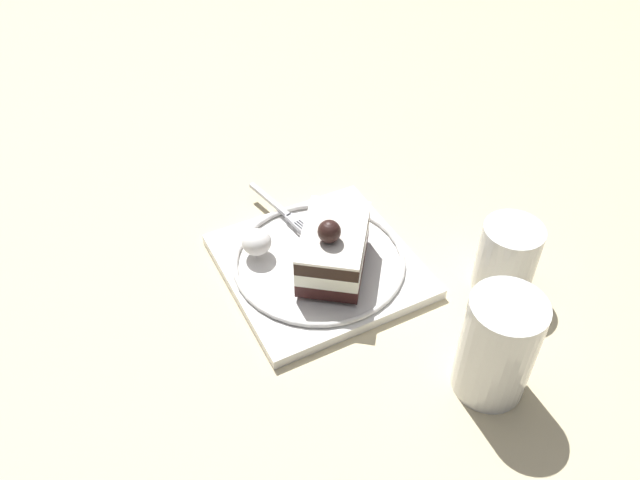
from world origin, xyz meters
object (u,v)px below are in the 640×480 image
cake_slice (331,248)px  whipped_cream_dollop (256,242)px  fork (283,211)px  drink_glass_near (506,260)px  drink_glass_far (496,352)px  dessert_plate (320,266)px

cake_slice → whipped_cream_dollop: (0.04, 0.07, -0.01)m
fork → drink_glass_near: bearing=-128.1°
cake_slice → whipped_cream_dollop: bearing=58.0°
whipped_cream_dollop → drink_glass_far: 0.28m
cake_slice → fork: 0.11m
drink_glass_far → drink_glass_near: bearing=-32.7°
fork → drink_glass_near: drink_glass_near is taller
whipped_cream_dollop → drink_glass_near: (-0.10, -0.25, 0.01)m
whipped_cream_dollop → fork: bearing=-37.6°
whipped_cream_dollop → drink_glass_near: 0.27m
dessert_plate → cake_slice: size_ratio=1.93×
whipped_cream_dollop → cake_slice: bearing=-122.0°
drink_glass_near → fork: bearing=51.9°
dessert_plate → fork: fork is taller
drink_glass_far → dessert_plate: bearing=31.3°
fork → drink_glass_far: drink_glass_far is taller
fork → drink_glass_near: size_ratio=1.43×
whipped_cream_dollop → fork: whipped_cream_dollop is taller
drink_glass_near → drink_glass_far: 0.13m
dessert_plate → drink_glass_near: 0.20m
cake_slice → fork: (0.10, 0.03, -0.02)m
drink_glass_far → fork: bearing=26.0°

